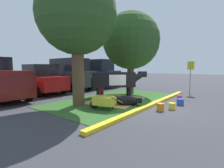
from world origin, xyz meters
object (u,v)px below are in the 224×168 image
(shade_tree_right, at_px, (131,41))
(parking_sign, at_px, (191,71))
(calf_lying, at_px, (127,101))
(wheelbarrow, at_px, (104,101))
(cow_holstein, at_px, (116,80))
(sedan_red, at_px, (41,79))
(bucket_pink, at_px, (179,98))
(suv_black, at_px, (96,73))
(bucket_orange, at_px, (160,107))
(bucket_yellow, at_px, (172,106))
(person_handler, at_px, (102,83))
(shade_tree_left, at_px, (77,16))
(suv_dark_grey, at_px, (69,74))
(bucket_blue, at_px, (180,102))

(shade_tree_right, xyz_separation_m, parking_sign, (2.56, -3.24, -2.01))
(calf_lying, relative_size, wheelbarrow, 0.79)
(calf_lying, bearing_deg, cow_holstein, 59.01)
(calf_lying, height_order, sedan_red, sedan_red)
(bucket_pink, bearing_deg, shade_tree_right, 80.82)
(shade_tree_right, relative_size, suv_black, 1.18)
(bucket_orange, relative_size, bucket_yellow, 1.05)
(person_handler, bearing_deg, calf_lying, -116.15)
(shade_tree_left, xyz_separation_m, bucket_pink, (4.05, -3.47, -3.97))
(shade_tree_right, xyz_separation_m, cow_holstein, (-2.48, -0.56, -2.44))
(cow_holstein, xyz_separation_m, calf_lying, (-0.73, -1.21, -0.89))
(suv_black, bearing_deg, suv_dark_grey, 173.09)
(shade_tree_right, xyz_separation_m, person_handler, (-1.82, 1.05, -2.76))
(suv_black, bearing_deg, shade_tree_left, -142.40)
(parking_sign, xyz_separation_m, bucket_orange, (-5.66, -0.13, -1.39))
(sedan_red, bearing_deg, person_handler, -65.28)
(cow_holstein, relative_size, person_handler, 1.68)
(bucket_yellow, bearing_deg, shade_tree_left, 119.14)
(shade_tree_left, relative_size, bucket_blue, 17.69)
(bucket_blue, bearing_deg, cow_holstein, 107.55)
(sedan_red, height_order, suv_dark_grey, suv_dark_grey)
(sedan_red, bearing_deg, bucket_pink, -69.85)
(parking_sign, height_order, bucket_blue, parking_sign)
(person_handler, distance_m, bucket_orange, 4.65)
(parking_sign, bearing_deg, bucket_blue, -173.05)
(bucket_orange, distance_m, bucket_blue, 1.67)
(shade_tree_right, height_order, sedan_red, shade_tree_right)
(parking_sign, distance_m, suv_black, 8.18)
(shade_tree_right, distance_m, wheelbarrow, 5.63)
(bucket_orange, distance_m, suv_dark_grey, 8.89)
(bucket_blue, distance_m, bucket_pink, 0.97)
(parking_sign, bearing_deg, bucket_orange, -178.63)
(shade_tree_left, distance_m, suv_black, 8.44)
(bucket_yellow, relative_size, bucket_blue, 0.90)
(suv_black, bearing_deg, person_handler, -132.43)
(bucket_yellow, height_order, bucket_blue, bucket_blue)
(shade_tree_right, distance_m, bucket_pink, 4.86)
(calf_lying, xyz_separation_m, suv_black, (4.89, 6.65, 1.03))
(suv_dark_grey, bearing_deg, suv_black, -6.91)
(person_handler, relative_size, bucket_blue, 4.48)
(calf_lying, height_order, suv_dark_grey, suv_dark_grey)
(parking_sign, height_order, bucket_yellow, parking_sign)
(cow_holstein, relative_size, suv_dark_grey, 0.55)
(shade_tree_left, relative_size, bucket_yellow, 19.56)
(person_handler, bearing_deg, cow_holstein, -112.21)
(bucket_orange, xyz_separation_m, suv_black, (4.79, 8.26, 1.10))
(bucket_blue, bearing_deg, shade_tree_right, 68.46)
(calf_lying, xyz_separation_m, parking_sign, (5.77, -1.47, 1.32))
(bucket_blue, distance_m, sedan_red, 9.14)
(parking_sign, height_order, suv_black, suv_black)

